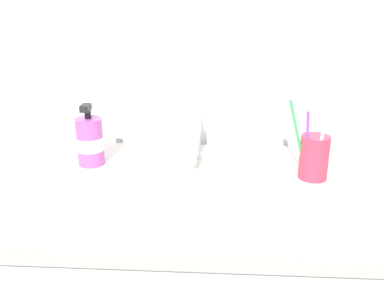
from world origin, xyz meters
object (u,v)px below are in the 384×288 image
object	(u,v)px
toothbrush_green	(296,128)
soap_dispenser	(90,141)
toothbrush_cup	(314,157)
toothbrush_white	(322,138)
faucet	(195,138)
toothbrush_purple	(308,135)

from	to	relation	value
toothbrush_green	soap_dispenser	world-z (taller)	toothbrush_green
toothbrush_cup	toothbrush_green	bearing A→B (deg)	176.18
toothbrush_white	soap_dispenser	bearing A→B (deg)	171.55
toothbrush_cup	toothbrush_white	distance (m)	0.06
faucet	toothbrush_cup	xyz separation A→B (m)	(0.28, -0.11, -0.00)
faucet	soap_dispenser	world-z (taller)	soap_dispenser
toothbrush_green	toothbrush_white	bearing A→B (deg)	-29.87
toothbrush_green	soap_dispenser	xyz separation A→B (m)	(-0.49, 0.05, -0.06)
faucet	toothbrush_white	size ratio (longest dim) A/B	0.99
toothbrush_purple	soap_dispenser	size ratio (longest dim) A/B	1.18
faucet	soap_dispenser	size ratio (longest dim) A/B	1.13
faucet	toothbrush_green	size ratio (longest dim) A/B	0.87
faucet	toothbrush_green	bearing A→B (deg)	-24.95
toothbrush_purple	soap_dispenser	world-z (taller)	toothbrush_purple
faucet	toothbrush_green	distance (m)	0.26
toothbrush_purple	toothbrush_green	world-z (taller)	toothbrush_green
faucet	toothbrush_white	world-z (taller)	toothbrush_white
faucet	toothbrush_cup	distance (m)	0.30
toothbrush_white	toothbrush_cup	bearing A→B (deg)	102.30
toothbrush_cup	soap_dispenser	size ratio (longest dim) A/B	0.65
toothbrush_green	toothbrush_purple	bearing A→B (deg)	-38.38
toothbrush_white	soap_dispenser	world-z (taller)	toothbrush_white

